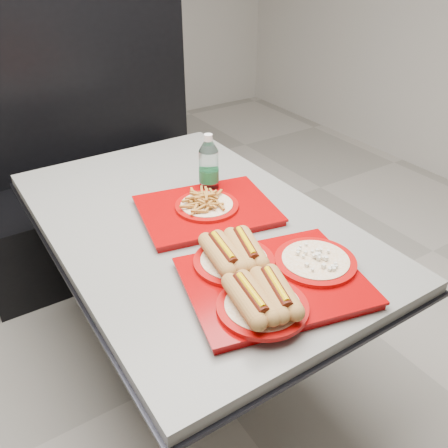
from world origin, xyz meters
TOP-DOWN VIEW (x-y plane):
  - ground at (0.00, 0.00)m, footprint 6.00×6.00m
  - diner_table at (0.00, 0.00)m, footprint 0.92×1.42m
  - booth_bench at (0.00, 1.09)m, footprint 1.30×0.57m
  - tray_near at (-0.00, -0.44)m, footprint 0.56×0.48m
  - tray_far at (0.07, -0.00)m, footprint 0.52×0.44m
  - water_bottle at (0.15, 0.12)m, footprint 0.07×0.07m

SIDE VIEW (x-z plane):
  - ground at x=0.00m, z-range 0.00..0.00m
  - booth_bench at x=0.00m, z-range -0.27..1.08m
  - diner_table at x=0.00m, z-range 0.21..0.96m
  - tray_far at x=0.07m, z-range 0.73..0.82m
  - tray_near at x=0.00m, z-range 0.74..0.84m
  - water_bottle at x=0.15m, z-range 0.73..0.97m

